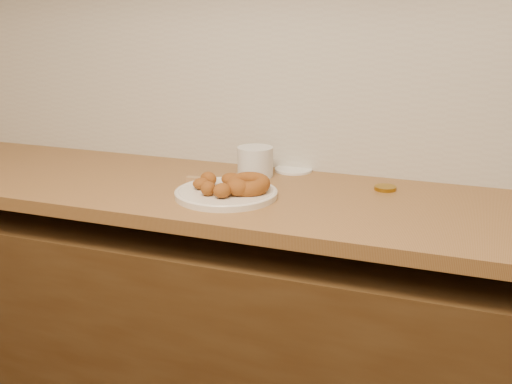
# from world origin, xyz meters

# --- Properties ---
(wall_back) EXTENTS (4.00, 0.02, 2.70)m
(wall_back) POSITION_xyz_m (0.00, 2.00, 1.35)
(wall_back) COLOR #B2A48A
(wall_back) RESTS_ON ground
(base_cabinet) EXTENTS (3.60, 0.60, 0.77)m
(base_cabinet) POSITION_xyz_m (0.00, 1.69, 0.39)
(base_cabinet) COLOR #4D361C
(base_cabinet) RESTS_ON floor
(butcher_block) EXTENTS (2.30, 0.62, 0.04)m
(butcher_block) POSITION_xyz_m (-0.65, 1.69, 0.88)
(butcher_block) COLOR olive
(butcher_block) RESTS_ON base_cabinet
(backsplash) EXTENTS (3.60, 0.02, 0.60)m
(backsplash) POSITION_xyz_m (0.00, 1.99, 1.20)
(backsplash) COLOR beige
(backsplash) RESTS_ON wall_back
(donut_plate) EXTENTS (0.30, 0.30, 0.02)m
(donut_plate) POSITION_xyz_m (-0.35, 1.61, 0.91)
(donut_plate) COLOR silver
(donut_plate) RESTS_ON butcher_block
(ring_donut) EXTENTS (0.13, 0.13, 0.06)m
(ring_donut) POSITION_xyz_m (-0.28, 1.63, 0.94)
(ring_donut) COLOR brown
(ring_donut) RESTS_ON donut_plate
(fried_dough_chunks) EXTENTS (0.19, 0.20, 0.05)m
(fried_dough_chunks) POSITION_xyz_m (-0.36, 1.60, 0.94)
(fried_dough_chunks) COLOR brown
(fried_dough_chunks) RESTS_ON donut_plate
(plastic_tub) EXTENTS (0.13, 0.13, 0.10)m
(plastic_tub) POSITION_xyz_m (-0.35, 1.85, 0.95)
(plastic_tub) COLOR silver
(plastic_tub) RESTS_ON butcher_block
(tub_lid) EXTENTS (0.15, 0.15, 0.01)m
(tub_lid) POSITION_xyz_m (-0.25, 1.96, 0.90)
(tub_lid) COLOR white
(tub_lid) RESTS_ON butcher_block
(brass_jar_lid) EXTENTS (0.08, 0.08, 0.01)m
(brass_jar_lid) POSITION_xyz_m (0.08, 1.84, 0.91)
(brass_jar_lid) COLOR #9E771B
(brass_jar_lid) RESTS_ON butcher_block
(wooden_utensil) EXTENTS (0.19, 0.03, 0.01)m
(wooden_utensil) POSITION_xyz_m (-0.43, 1.73, 0.91)
(wooden_utensil) COLOR #A57C4E
(wooden_utensil) RESTS_ON butcher_block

